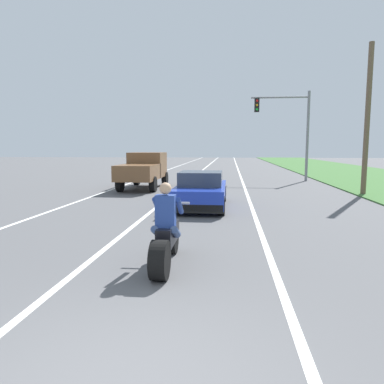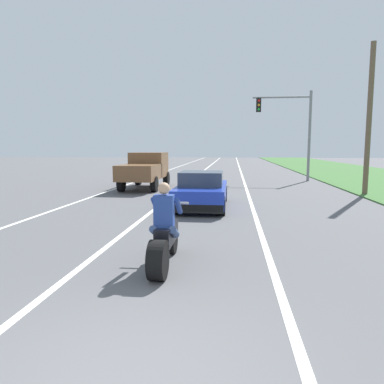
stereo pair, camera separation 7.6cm
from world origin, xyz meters
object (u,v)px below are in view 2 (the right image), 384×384
sports_car_blue (202,191)px  pickup_truck_left_lane_brown (145,168)px  motorcycle_with_rider (164,237)px  traffic_light_mast_near (292,122)px

sports_car_blue → pickup_truck_left_lane_brown: bearing=121.4°
pickup_truck_left_lane_brown → sports_car_blue: bearing=-58.6°
motorcycle_with_rider → traffic_light_mast_near: bearing=74.4°
sports_car_blue → pickup_truck_left_lane_brown: pickup_truck_left_lane_brown is taller
motorcycle_with_rider → pickup_truck_left_lane_brown: pickup_truck_left_lane_brown is taller
motorcycle_with_rider → sports_car_blue: bearing=89.2°
sports_car_blue → traffic_light_mast_near: 13.06m
sports_car_blue → pickup_truck_left_lane_brown: (-3.69, 6.03, 0.48)m
pickup_truck_left_lane_brown → traffic_light_mast_near: (8.77, 5.53, 2.84)m
motorcycle_with_rider → pickup_truck_left_lane_brown: 13.49m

